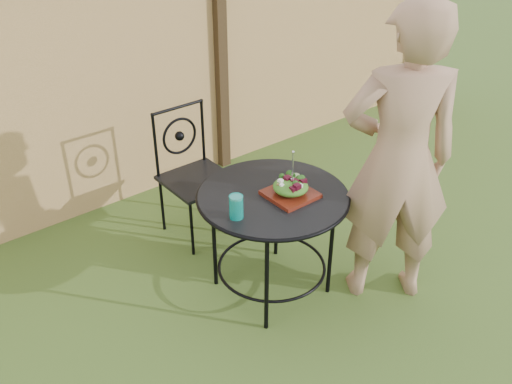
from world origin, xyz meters
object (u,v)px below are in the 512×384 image
at_px(salad_plate, 290,194).
at_px(patio_table, 273,214).
at_px(patio_chair, 193,171).
at_px(diner, 398,161).

bearing_deg(salad_plate, patio_table, 130.92).
height_order(patio_chair, diner, diner).
relative_size(patio_table, patio_chair, 0.97).
relative_size(patio_chair, salad_plate, 3.52).
distance_m(patio_table, patio_chair, 0.88).
bearing_deg(patio_chair, salad_plate, -85.78).
bearing_deg(salad_plate, diner, -36.67).
bearing_deg(diner, salad_plate, -1.08).
xyz_separation_m(patio_chair, salad_plate, (0.07, -0.96, 0.23)).
distance_m(diner, salad_plate, 0.65).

